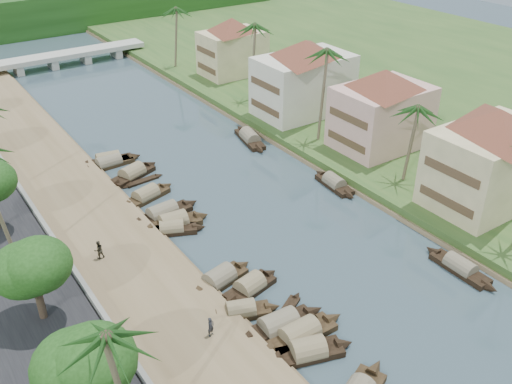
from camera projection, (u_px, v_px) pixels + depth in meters
ground at (329, 263)px, 52.26m from camera, size 220.00×220.00×0.00m
left_bank at (83, 216)px, 58.54m from camera, size 10.00×180.00×0.80m
right_bank at (340, 135)px, 75.56m from camera, size 16.00×180.00×1.20m
retaining_wall at (40, 220)px, 56.01m from camera, size 0.40×180.00×1.10m
far_right_fill at (509, 83)px, 93.66m from camera, size 60.00×220.00×1.15m
treeline at (24, 14)px, 121.79m from camera, size 120.00×14.00×8.00m
bridge at (68, 56)px, 102.90m from camera, size 28.00×4.00×2.40m
building_near at (491, 156)px, 56.93m from camera, size 14.85×14.85×10.20m
building_mid at (382, 108)px, 68.99m from camera, size 14.11×14.11×9.70m
building_far at (304, 76)px, 78.39m from camera, size 15.59×15.59×10.20m
building_distant at (232, 46)px, 93.43m from camera, size 12.62×12.62×9.20m
sampan_1 at (308, 352)px, 42.16m from camera, size 7.65×3.88×2.23m
sampan_2 at (299, 335)px, 43.66m from camera, size 8.71×2.03×2.28m
sampan_3 at (279, 326)px, 44.55m from camera, size 8.68×2.32×2.30m
sampan_4 at (241, 311)px, 45.97m from camera, size 6.80×3.80×1.95m
sampan_5 at (250, 287)px, 48.62m from camera, size 7.02×3.12×2.19m
sampan_6 at (219, 280)px, 49.49m from camera, size 7.71×3.27×2.24m
sampan_7 at (172, 229)px, 56.33m from camera, size 6.86×4.13×1.89m
sampan_8 at (174, 223)px, 57.24m from camera, size 7.93×2.62×2.39m
sampan_9 at (163, 213)px, 58.85m from camera, size 8.84×2.37×2.21m
sampan_10 at (146, 196)px, 61.94m from camera, size 7.89×3.74×2.15m
sampan_11 at (132, 174)px, 66.31m from camera, size 8.12×4.49×2.29m
sampan_12 at (109, 163)px, 68.72m from camera, size 8.55×1.92×2.05m
sampan_13 at (109, 161)px, 69.31m from camera, size 8.31×3.02×2.23m
sampan_14 at (460, 268)px, 50.96m from camera, size 1.76×8.07×1.98m
sampan_15 at (334, 184)px, 64.37m from camera, size 2.21×7.58×2.03m
sampan_16 at (250, 138)px, 74.98m from camera, size 3.52×9.31×2.23m
canoe_1 at (286, 313)px, 46.31m from camera, size 5.39×3.54×0.91m
canoe_2 at (143, 181)px, 65.48m from camera, size 5.46×1.24×0.79m
palm_1 at (414, 110)px, 59.61m from camera, size 3.20×3.20×9.93m
palm_2 at (324, 53)px, 67.41m from camera, size 3.20×3.20×12.98m
palm_3 at (252, 27)px, 80.14m from camera, size 3.20×3.20×12.45m
palm_4 at (117, 334)px, 28.90m from camera, size 3.20×3.20×11.41m
palm_7 at (173, 10)px, 94.46m from camera, size 3.20×3.20×11.30m
tree_1 at (85, 364)px, 33.74m from camera, size 5.25×5.25×6.88m
tree_2 at (32, 268)px, 41.65m from camera, size 4.95×4.95×6.84m
tree_6 at (323, 69)px, 82.22m from camera, size 4.84×4.84×6.91m
person_near at (211, 327)px, 42.72m from camera, size 0.70×0.57×1.65m
person_far at (99, 250)px, 51.13m from camera, size 0.92×0.74×1.80m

